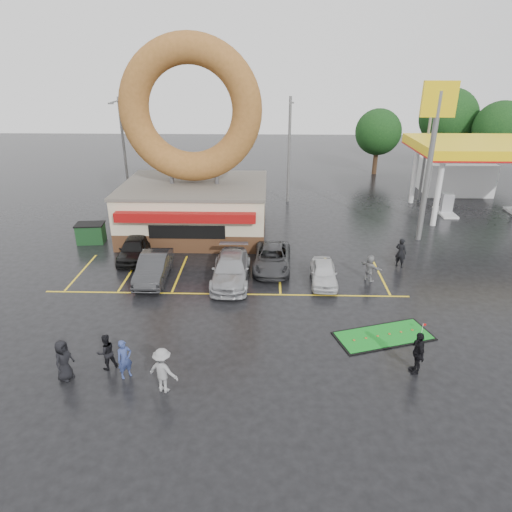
{
  "coord_description": "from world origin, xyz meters",
  "views": [
    {
      "loc": [
        2.3,
        -18.62,
        11.92
      ],
      "look_at": [
        1.66,
        3.63,
        2.2
      ],
      "focal_mm": 32.0,
      "sensor_mm": 36.0,
      "label": 1
    }
  ],
  "objects_px": {
    "car_dgrey": "(154,267)",
    "person_blue": "(125,359)",
    "donut_shop": "(194,173)",
    "car_black": "(134,249)",
    "car_silver": "(231,269)",
    "person_cameraman": "(418,352)",
    "shell_sign": "(434,134)",
    "car_white": "(324,273)",
    "gas_station": "(475,162)",
    "car_grey": "(272,258)",
    "putting_green": "(384,336)",
    "streetlight_right": "(427,147)",
    "dumpster": "(91,234)",
    "streetlight_mid": "(289,148)",
    "streetlight_left": "(124,149)"
  },
  "relations": [
    {
      "from": "car_dgrey",
      "to": "gas_station",
      "type": "bearing_deg",
      "value": 31.9
    },
    {
      "from": "donut_shop",
      "to": "streetlight_right",
      "type": "xyz_separation_m",
      "value": [
        19.0,
        8.95,
        0.32
      ]
    },
    {
      "from": "donut_shop",
      "to": "car_grey",
      "type": "relative_size",
      "value": 2.84
    },
    {
      "from": "car_grey",
      "to": "streetlight_mid",
      "type": "bearing_deg",
      "value": 86.56
    },
    {
      "from": "car_dgrey",
      "to": "putting_green",
      "type": "xyz_separation_m",
      "value": [
        12.05,
        -5.66,
        -0.71
      ]
    },
    {
      "from": "shell_sign",
      "to": "car_black",
      "type": "height_order",
      "value": "shell_sign"
    },
    {
      "from": "car_dgrey",
      "to": "putting_green",
      "type": "height_order",
      "value": "car_dgrey"
    },
    {
      "from": "car_silver",
      "to": "person_blue",
      "type": "xyz_separation_m",
      "value": [
        -3.57,
        -8.74,
        0.1
      ]
    },
    {
      "from": "car_white",
      "to": "car_black",
      "type": "bearing_deg",
      "value": 167.81
    },
    {
      "from": "donut_shop",
      "to": "car_black",
      "type": "bearing_deg",
      "value": -123.14
    },
    {
      "from": "car_white",
      "to": "gas_station",
      "type": "bearing_deg",
      "value": 49.94
    },
    {
      "from": "car_dgrey",
      "to": "person_blue",
      "type": "bearing_deg",
      "value": -85.06
    },
    {
      "from": "donut_shop",
      "to": "streetlight_left",
      "type": "bearing_deg",
      "value": 135.22
    },
    {
      "from": "streetlight_left",
      "to": "putting_green",
      "type": "relative_size",
      "value": 1.85
    },
    {
      "from": "person_blue",
      "to": "streetlight_mid",
      "type": "bearing_deg",
      "value": 31.85
    },
    {
      "from": "gas_station",
      "to": "shell_sign",
      "type": "height_order",
      "value": "shell_sign"
    },
    {
      "from": "car_white",
      "to": "dumpster",
      "type": "distance_m",
      "value": 16.6
    },
    {
      "from": "streetlight_right",
      "to": "car_silver",
      "type": "xyz_separation_m",
      "value": [
        -15.82,
        -16.92,
        -4.03
      ]
    },
    {
      "from": "donut_shop",
      "to": "car_black",
      "type": "distance_m",
      "value": 7.03
    },
    {
      "from": "car_dgrey",
      "to": "person_blue",
      "type": "relative_size",
      "value": 2.67
    },
    {
      "from": "shell_sign",
      "to": "person_blue",
      "type": "distance_m",
      "value": 23.64
    },
    {
      "from": "putting_green",
      "to": "donut_shop",
      "type": "bearing_deg",
      "value": 128.44
    },
    {
      "from": "streetlight_right",
      "to": "car_grey",
      "type": "height_order",
      "value": "streetlight_right"
    },
    {
      "from": "donut_shop",
      "to": "gas_station",
      "type": "relative_size",
      "value": 0.99
    },
    {
      "from": "donut_shop",
      "to": "car_black",
      "type": "relative_size",
      "value": 3.25
    },
    {
      "from": "car_black",
      "to": "dumpster",
      "type": "height_order",
      "value": "car_black"
    },
    {
      "from": "donut_shop",
      "to": "dumpster",
      "type": "height_order",
      "value": "donut_shop"
    },
    {
      "from": "donut_shop",
      "to": "car_black",
      "type": "xyz_separation_m",
      "value": [
        -3.25,
        -4.98,
        -3.76
      ]
    },
    {
      "from": "streetlight_mid",
      "to": "streetlight_right",
      "type": "distance_m",
      "value": 12.04
    },
    {
      "from": "streetlight_right",
      "to": "car_black",
      "type": "distance_m",
      "value": 26.56
    },
    {
      "from": "shell_sign",
      "to": "person_blue",
      "type": "relative_size",
      "value": 6.27
    },
    {
      "from": "car_black",
      "to": "putting_green",
      "type": "bearing_deg",
      "value": -33.79
    },
    {
      "from": "gas_station",
      "to": "car_silver",
      "type": "xyz_separation_m",
      "value": [
        -19.82,
        -15.94,
        -2.95
      ]
    },
    {
      "from": "car_silver",
      "to": "person_cameraman",
      "type": "distance_m",
      "value": 11.54
    },
    {
      "from": "streetlight_right",
      "to": "streetlight_left",
      "type": "bearing_deg",
      "value": -175.6
    },
    {
      "from": "shell_sign",
      "to": "streetlight_right",
      "type": "bearing_deg",
      "value": 73.17
    },
    {
      "from": "donut_shop",
      "to": "car_dgrey",
      "type": "distance_m",
      "value": 8.78
    },
    {
      "from": "streetlight_left",
      "to": "car_dgrey",
      "type": "relative_size",
      "value": 2.0
    },
    {
      "from": "car_white",
      "to": "streetlight_right",
      "type": "bearing_deg",
      "value": 60.4
    },
    {
      "from": "shell_sign",
      "to": "car_grey",
      "type": "distance_m",
      "value": 13.45
    },
    {
      "from": "shell_sign",
      "to": "car_grey",
      "type": "height_order",
      "value": "shell_sign"
    },
    {
      "from": "car_black",
      "to": "dumpster",
      "type": "bearing_deg",
      "value": 141.81
    },
    {
      "from": "donut_shop",
      "to": "gas_station",
      "type": "height_order",
      "value": "donut_shop"
    },
    {
      "from": "streetlight_right",
      "to": "person_blue",
      "type": "height_order",
      "value": "streetlight_right"
    },
    {
      "from": "car_white",
      "to": "shell_sign",
      "type": "bearing_deg",
      "value": 45.29
    },
    {
      "from": "gas_station",
      "to": "car_dgrey",
      "type": "height_order",
      "value": "gas_station"
    },
    {
      "from": "car_silver",
      "to": "dumpster",
      "type": "distance_m",
      "value": 11.75
    },
    {
      "from": "streetlight_left",
      "to": "dumpster",
      "type": "xyz_separation_m",
      "value": [
        -0.07,
        -9.17,
        -4.13
      ]
    },
    {
      "from": "car_grey",
      "to": "putting_green",
      "type": "xyz_separation_m",
      "value": [
        5.17,
        -7.38,
        -0.62
      ]
    },
    {
      "from": "car_silver",
      "to": "person_cameraman",
      "type": "xyz_separation_m",
      "value": [
        8.24,
        -8.08,
        0.19
      ]
    }
  ]
}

